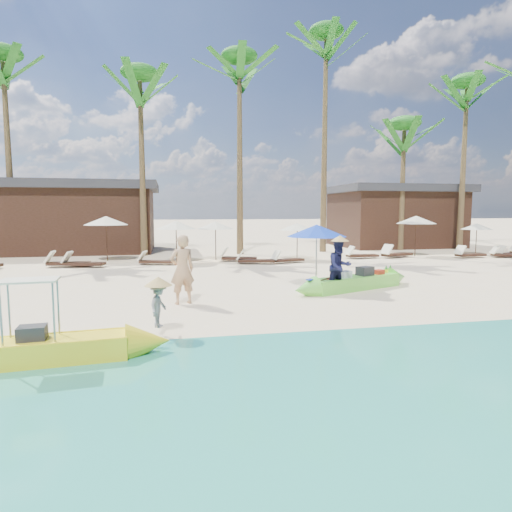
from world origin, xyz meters
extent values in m
plane|color=beige|center=(0.00, 0.00, 0.00)|extent=(240.00, 240.00, 0.00)
cube|color=tan|center=(0.00, -5.00, 0.00)|extent=(240.00, 4.50, 0.01)
cube|color=#66D240|center=(3.92, 1.90, 0.21)|extent=(3.49, 1.97, 0.42)
cube|color=white|center=(3.92, 1.90, 0.23)|extent=(2.97, 1.60, 0.19)
cube|color=#262628|center=(4.32, 2.06, 0.51)|extent=(0.60, 0.54, 0.38)
cube|color=silver|center=(3.49, 1.78, 0.48)|extent=(0.48, 0.45, 0.31)
cube|color=#AE2B17|center=(4.90, 2.23, 0.44)|extent=(0.41, 0.38, 0.24)
cylinder|color=#AE2B17|center=(2.88, 1.54, 0.37)|extent=(0.24, 0.24, 0.10)
cylinder|color=#262628|center=(2.67, 1.34, 0.37)|extent=(0.22, 0.22, 0.09)
sphere|color=tan|center=(2.34, 1.26, 0.42)|extent=(0.20, 0.20, 0.20)
cylinder|color=yellow|center=(5.36, 2.57, 0.42)|extent=(0.15, 0.15, 0.20)
cylinder|color=yellow|center=(5.56, 2.65, 0.42)|extent=(0.15, 0.15, 0.20)
cube|color=yellow|center=(-4.42, -3.40, 0.20)|extent=(3.47, 1.01, 0.41)
cube|color=white|center=(-4.42, -3.40, 0.23)|extent=(2.98, 0.77, 0.18)
cube|color=#262628|center=(-4.20, -3.38, 0.48)|extent=(0.46, 0.38, 0.32)
cube|color=beige|center=(-4.20, -3.38, 1.40)|extent=(0.91, 0.67, 0.03)
imported|color=tan|center=(-1.63, 0.81, 0.94)|extent=(0.79, 0.63, 1.89)
imported|color=#16183D|center=(3.12, 1.33, 0.84)|extent=(0.92, 0.77, 1.67)
imported|color=gray|center=(-2.19, -2.15, 0.64)|extent=(0.53, 0.67, 0.91)
cylinder|color=#99999E|center=(2.74, 2.33, 1.01)|extent=(0.04, 0.04, 2.03)
cone|color=#143AC1|center=(2.74, 2.33, 1.89)|extent=(1.94, 1.94, 0.40)
cylinder|color=#331C14|center=(-5.06, 11.85, 1.10)|extent=(0.05, 0.05, 2.20)
cone|color=beige|center=(-5.06, 11.85, 2.05)|extent=(2.20, 2.20, 0.44)
cube|color=#331C14|center=(-6.45, 9.72, 0.16)|extent=(1.84, 0.67, 0.13)
cube|color=beige|center=(-7.25, 9.75, 0.48)|extent=(0.43, 0.61, 0.53)
cube|color=#331C14|center=(-5.72, 9.44, 0.16)|extent=(1.85, 0.92, 0.12)
cube|color=beige|center=(-6.48, 9.60, 0.47)|extent=(0.50, 0.64, 0.52)
cylinder|color=#331C14|center=(-1.61, 10.40, 0.99)|extent=(0.05, 0.05, 1.99)
cone|color=beige|center=(-1.61, 10.40, 1.85)|extent=(1.99, 1.99, 0.40)
cube|color=#331C14|center=(-2.54, 9.71, 0.14)|extent=(1.68, 0.95, 0.11)
cube|color=beige|center=(-3.22, 9.90, 0.42)|extent=(0.49, 0.60, 0.47)
cylinder|color=#331C14|center=(0.40, 11.20, 0.97)|extent=(0.05, 0.05, 1.93)
cone|color=beige|center=(0.40, 11.20, 1.80)|extent=(1.93, 1.93, 0.39)
cube|color=#331C14|center=(2.13, 9.07, 0.15)|extent=(1.82, 0.94, 0.12)
cube|color=beige|center=(1.38, 9.25, 0.46)|extent=(0.51, 0.64, 0.51)
cube|color=#331C14|center=(1.50, 10.31, 0.15)|extent=(1.83, 1.01, 0.12)
cube|color=beige|center=(0.75, 10.51, 0.46)|extent=(0.53, 0.65, 0.51)
cylinder|color=#331C14|center=(4.56, 10.42, 0.92)|extent=(0.05, 0.05, 1.85)
cone|color=beige|center=(4.56, 10.42, 1.72)|extent=(1.85, 1.85, 0.37)
cube|color=#331C14|center=(3.74, 9.20, 0.14)|extent=(1.66, 0.93, 0.11)
cube|color=beige|center=(3.07, 9.01, 0.42)|extent=(0.48, 0.59, 0.46)
cube|color=#331C14|center=(8.18, 10.32, 0.15)|extent=(1.69, 0.59, 0.12)
cube|color=beige|center=(7.44, 10.30, 0.44)|extent=(0.39, 0.55, 0.49)
cylinder|color=#331C14|center=(11.57, 10.77, 1.10)|extent=(0.05, 0.05, 2.20)
cone|color=beige|center=(11.57, 10.77, 2.04)|extent=(2.20, 2.20, 0.44)
cube|color=#331C14|center=(10.24, 10.35, 0.16)|extent=(1.94, 1.17, 0.13)
cube|color=beige|center=(9.47, 10.08, 0.49)|extent=(0.59, 0.70, 0.54)
cylinder|color=#331C14|center=(15.51, 10.83, 0.88)|extent=(0.04, 0.04, 1.77)
cone|color=beige|center=(15.51, 10.83, 1.64)|extent=(1.77, 1.77, 0.35)
cube|color=#331C14|center=(14.10, 9.46, 0.15)|extent=(1.76, 0.77, 0.12)
cube|color=beige|center=(13.36, 9.36, 0.45)|extent=(0.45, 0.59, 0.50)
cube|color=#331C14|center=(16.09, 9.06, 0.14)|extent=(1.68, 0.96, 0.11)
cube|color=beige|center=(15.42, 9.27, 0.42)|extent=(0.49, 0.60, 0.47)
cube|color=#331C14|center=(16.74, 9.55, 0.14)|extent=(1.60, 0.56, 0.11)
cube|color=beige|center=(16.04, 9.53, 0.42)|extent=(0.37, 0.52, 0.46)
cone|color=brown|center=(-10.45, 15.08, 5.45)|extent=(0.40, 0.40, 10.89)
ellipsoid|color=#1D6E1B|center=(-10.45, 15.08, 10.89)|extent=(2.08, 2.08, 0.88)
cone|color=brown|center=(-3.36, 14.27, 5.04)|extent=(0.40, 0.40, 10.08)
ellipsoid|color=#1D6E1B|center=(-3.36, 14.27, 10.08)|extent=(2.08, 2.08, 0.88)
cone|color=brown|center=(2.15, 14.01, 5.63)|extent=(0.40, 0.40, 11.26)
ellipsoid|color=#1D6E1B|center=(2.15, 14.01, 11.26)|extent=(2.08, 2.08, 0.88)
cone|color=brown|center=(7.45, 14.38, 6.58)|extent=(0.40, 0.40, 13.16)
ellipsoid|color=#1D6E1B|center=(7.45, 14.38, 13.16)|extent=(2.08, 2.08, 0.88)
cone|color=brown|center=(12.84, 14.52, 4.04)|extent=(0.40, 0.40, 8.07)
ellipsoid|color=#1D6E1B|center=(12.84, 14.52, 8.07)|extent=(2.08, 2.08, 0.88)
cone|color=brown|center=(16.57, 13.68, 5.32)|extent=(0.40, 0.40, 10.64)
ellipsoid|color=#1D6E1B|center=(16.57, 13.68, 10.64)|extent=(2.08, 2.08, 0.88)
cube|color=#331C14|center=(-8.00, 17.50, 1.90)|extent=(10.00, 6.00, 3.80)
cube|color=#2D2D33|center=(-8.00, 17.50, 4.05)|extent=(10.80, 6.60, 0.50)
cube|color=#331C14|center=(14.00, 17.50, 1.90)|extent=(8.00, 6.00, 3.80)
cube|color=#2D2D33|center=(14.00, 17.50, 4.05)|extent=(8.80, 6.60, 0.50)
camera|label=1|loc=(-1.96, -10.84, 2.52)|focal=30.00mm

